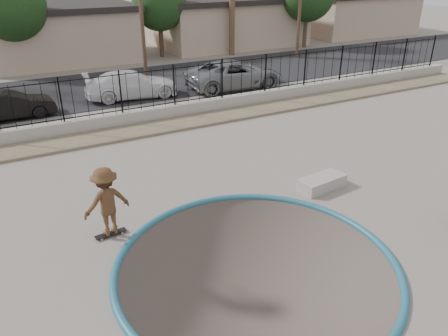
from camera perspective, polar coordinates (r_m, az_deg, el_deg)
ground at (r=22.19m, az=-13.87°, el=4.09°), size 120.00×120.00×2.20m
bowl_pit at (r=10.96m, az=4.24°, el=-12.63°), size 6.84×6.84×1.80m
coping_ring at (r=10.96m, az=4.24°, el=-12.63°), size 7.04×7.04×0.20m
rock_strip at (r=19.25m, az=-12.02°, el=4.63°), size 42.00×1.60×0.11m
retaining_wall at (r=20.17m, az=-13.00°, el=6.25°), size 42.00×0.45×0.60m
fence at (r=19.81m, az=-13.35°, el=9.52°), size 40.00×0.04×1.80m
street at (r=26.52m, az=-17.03°, el=9.78°), size 90.00×8.00×0.04m
house_center at (r=35.35m, az=-20.91°, el=16.27°), size 10.60×8.60×3.90m
house_east at (r=39.72m, az=0.39°, el=18.71°), size 12.60×8.60×3.90m
house_east_far at (r=47.94m, az=16.16°, el=18.98°), size 11.60×8.60×3.90m
street_tree_left at (r=31.36m, az=-26.17°, el=18.50°), size 4.32×4.32×6.36m
street_tree_mid at (r=34.40m, az=-8.49°, el=20.50°), size 3.96×3.96×5.83m
skater at (r=11.87m, az=-15.04°, el=-4.67°), size 1.33×0.89×1.92m
skateboard at (r=12.33m, az=-14.57°, el=-8.30°), size 0.86×0.27×0.07m
concrete_ledge at (r=14.56m, az=12.66°, el=-1.88°), size 1.67×0.87×0.40m
car_b at (r=22.59m, az=-26.06°, el=7.35°), size 3.88×1.49×1.26m
car_c at (r=24.14m, az=-11.94°, el=10.64°), size 5.07×2.48×1.42m
car_d at (r=25.50m, az=1.40°, el=12.15°), size 5.74×2.77×1.58m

